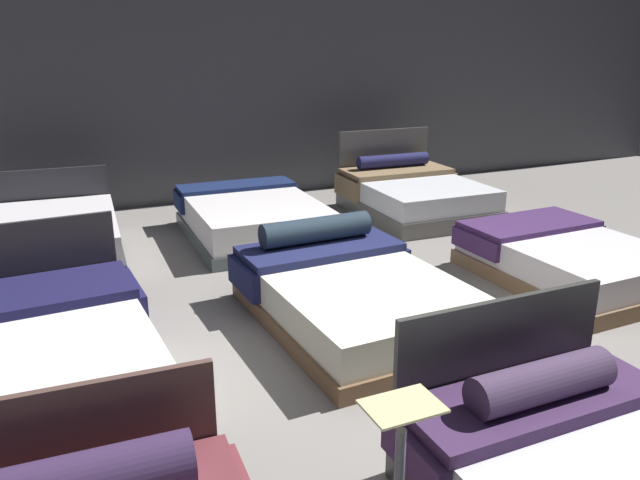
{
  "coord_description": "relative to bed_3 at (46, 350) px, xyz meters",
  "views": [
    {
      "loc": [
        -2.25,
        -3.83,
        2.3
      ],
      "look_at": [
        -0.1,
        0.96,
        0.6
      ],
      "focal_mm": 34.82,
      "sensor_mm": 36.0,
      "label": 1
    }
  ],
  "objects": [
    {
      "name": "bed_4",
      "position": [
        2.42,
        -0.01,
        0.0
      ],
      "size": [
        1.63,
        2.2,
        0.73
      ],
      "rotation": [
        0.0,
        0.0,
        0.04
      ],
      "color": "brown",
      "rests_on": "ground_plane"
    },
    {
      "name": "bed_5",
      "position": [
        4.78,
        -0.06,
        -0.01
      ],
      "size": [
        1.5,
        1.96,
        0.47
      ],
      "rotation": [
        0.0,
        0.0,
        0.02
      ],
      "color": "brown",
      "rests_on": "ground_plane"
    },
    {
      "name": "bed_8",
      "position": [
        4.72,
        2.71,
        0.04
      ],
      "size": [
        1.65,
        2.01,
        1.05
      ],
      "rotation": [
        0.0,
        0.0,
        -0.03
      ],
      "color": "#585652",
      "rests_on": "ground_plane"
    },
    {
      "name": "bed_6",
      "position": [
        0.06,
        2.66,
        0.01
      ],
      "size": [
        1.64,
        2.05,
        0.84
      ],
      "rotation": [
        0.0,
        0.0,
        -0.06
      ],
      "color": "#2B2C32",
      "rests_on": "ground_plane"
    },
    {
      "name": "showroom_back_wall",
      "position": [
        2.41,
        4.65,
        1.52
      ],
      "size": [
        18.0,
        0.06,
        3.5
      ],
      "primitive_type": "cube",
      "color": "#47474C",
      "rests_on": "ground_plane"
    },
    {
      "name": "bed_7",
      "position": [
        2.38,
        2.61,
        0.0
      ],
      "size": [
        1.59,
        2.08,
        0.51
      ],
      "rotation": [
        0.0,
        0.0,
        -0.03
      ],
      "color": "#4A5554",
      "rests_on": "ground_plane"
    },
    {
      "name": "bed_3",
      "position": [
        0.0,
        0.0,
        0.0
      ],
      "size": [
        1.58,
        2.15,
        0.93
      ],
      "rotation": [
        0.0,
        0.0,
        0.06
      ],
      "color": "#2F2B2D",
      "rests_on": "ground_plane"
    },
    {
      "name": "ground_plane",
      "position": [
        2.41,
        -0.51,
        -0.24
      ],
      "size": [
        18.0,
        18.0,
        0.02
      ],
      "primitive_type": "cube",
      "color": "gray"
    }
  ]
}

